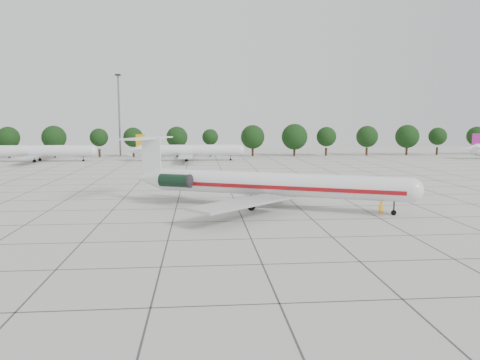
{
  "coord_description": "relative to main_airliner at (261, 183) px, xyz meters",
  "views": [
    {
      "loc": [
        -4.91,
        -59.73,
        11.49
      ],
      "look_at": [
        0.42,
        1.26,
        3.5
      ],
      "focal_mm": 35.0,
      "sensor_mm": 36.0,
      "label": 1
    }
  ],
  "objects": [
    {
      "name": "ground",
      "position": [
        -3.05,
        -0.13,
        -3.19
      ],
      "size": [
        260.0,
        260.0,
        0.0
      ],
      "primitive_type": "plane",
      "color": "beige",
      "rests_on": "ground"
    },
    {
      "name": "apron_joints",
      "position": [
        -3.05,
        14.87,
        -3.18
      ],
      "size": [
        170.0,
        170.0,
        0.02
      ],
      "primitive_type": "cube",
      "color": "#383838",
      "rests_on": "ground"
    },
    {
      "name": "main_airliner",
      "position": [
        0.0,
        0.0,
        0.0
      ],
      "size": [
        37.04,
        27.9,
        9.03
      ],
      "rotation": [
        0.0,
        0.0,
        -0.4
      ],
      "color": "silver",
      "rests_on": "ground"
    },
    {
      "name": "ground_crew",
      "position": [
        13.45,
        -6.94,
        -2.27
      ],
      "size": [
        0.75,
        0.58,
        1.85
      ],
      "primitive_type": "imported",
      "rotation": [
        0.0,
        0.0,
        3.37
      ],
      "color": "#F8A60E",
      "rests_on": "ground"
    },
    {
      "name": "bg_airliner_b",
      "position": [
        -50.96,
        70.62,
        -0.28
      ],
      "size": [
        28.24,
        27.2,
        7.4
      ],
      "color": "silver",
      "rests_on": "ground"
    },
    {
      "name": "bg_airliner_c",
      "position": [
        -10.68,
        69.56,
        -0.28
      ],
      "size": [
        28.24,
        27.2,
        7.4
      ],
      "color": "silver",
      "rests_on": "ground"
    },
    {
      "name": "tree_line",
      "position": [
        -14.73,
        84.87,
        2.79
      ],
      "size": [
        249.86,
        8.44,
        10.22
      ],
      "color": "#332114",
      "rests_on": "ground"
    },
    {
      "name": "floodlight_mast",
      "position": [
        -33.05,
        91.87,
        11.09
      ],
      "size": [
        1.6,
        1.6,
        25.45
      ],
      "color": "slate",
      "rests_on": "ground"
    }
  ]
}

